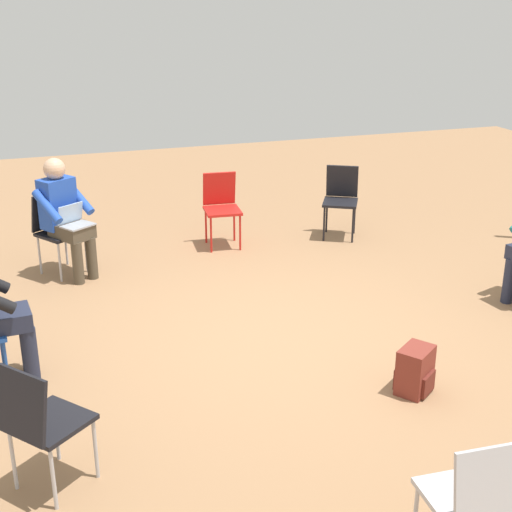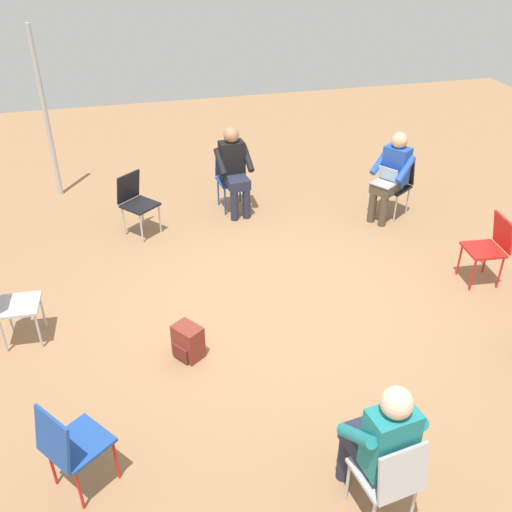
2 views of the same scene
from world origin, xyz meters
TOP-DOWN VIEW (x-y plane):
  - ground_plane at (0.00, 0.00)m, footprint 15.96×15.96m
  - chair_southwest at (-2.21, -1.68)m, footprint 0.58×0.57m
  - chair_southeast at (1.41, -2.00)m, footprint 0.58×0.58m
  - chair_north at (-0.01, 2.78)m, footprint 0.45×0.49m
  - chair_northeast at (2.16, 1.96)m, footprint 0.58×0.57m
  - chair_south at (0.02, -2.48)m, footprint 0.44×0.47m
  - chair_west at (-2.49, 0.19)m, footprint 0.47×0.43m
  - chair_east at (2.78, -0.00)m, footprint 0.46×0.42m
  - person_with_laptop at (-2.07, -1.59)m, footprint 0.64×0.63m
  - person_in_teal at (0.02, 2.61)m, footprint 0.54×0.55m
  - person_in_black at (0.00, -2.31)m, footprint 0.53×0.55m
  - backpack_near_laptop_user at (1.12, 0.66)m, footprint 0.33×0.34m
  - tent_pole_near at (2.51, -3.53)m, footprint 0.07×0.07m

SIDE VIEW (x-z plane):
  - ground_plane at x=0.00m, z-range 0.00..0.00m
  - backpack_near_laptop_user at x=1.12m, z-range -0.02..0.34m
  - chair_southwest at x=-2.21m, z-range 0.07..0.92m
  - chair_southeast at x=1.41m, z-range 0.07..0.92m
  - chair_north at x=-0.01m, z-range 0.07..0.92m
  - chair_northeast at x=2.16m, z-range 0.07..0.92m
  - chair_south at x=0.02m, z-range 0.07..0.92m
  - chair_west at x=-2.49m, z-range 0.07..0.92m
  - chair_east at x=2.78m, z-range 0.07..0.92m
  - person_with_laptop at x=-2.07m, z-range 0.07..1.31m
  - person_in_teal at x=0.02m, z-range 0.07..1.31m
  - person_in_black at x=0.00m, z-range 0.07..1.31m
  - tent_pole_near at x=2.51m, z-range 0.00..2.50m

